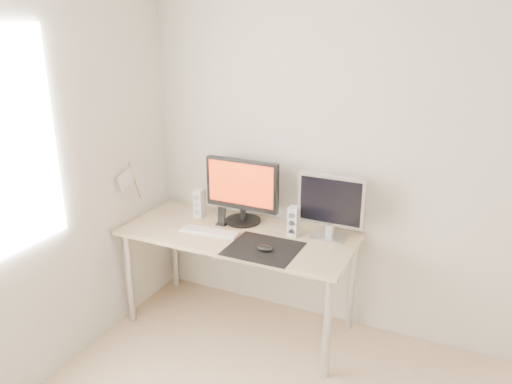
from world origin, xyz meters
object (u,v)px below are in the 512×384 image
(main_monitor, at_px, (242,189))
(keyboard, at_px, (210,232))
(speaker_right, at_px, (294,221))
(desk, at_px, (238,243))
(speaker_left, at_px, (199,203))
(second_monitor, at_px, (331,204))
(mouse, at_px, (264,248))
(phone_dock, at_px, (222,220))

(main_monitor, height_order, keyboard, main_monitor)
(main_monitor, relative_size, speaker_right, 2.65)
(desk, xyz_separation_m, keyboard, (-0.18, -0.09, 0.09))
(main_monitor, relative_size, speaker_left, 2.65)
(desk, relative_size, keyboard, 3.76)
(desk, xyz_separation_m, speaker_left, (-0.39, 0.14, 0.18))
(second_monitor, height_order, speaker_left, second_monitor)
(speaker_left, relative_size, speaker_right, 1.00)
(desk, height_order, keyboard, keyboard)
(mouse, height_order, speaker_left, speaker_left)
(desk, xyz_separation_m, phone_dock, (-0.17, 0.07, 0.12))
(main_monitor, bearing_deg, phone_dock, -136.43)
(mouse, distance_m, speaker_right, 0.33)
(keyboard, bearing_deg, mouse, -13.32)
(desk, distance_m, speaker_right, 0.42)
(speaker_right, bearing_deg, speaker_left, 177.79)
(second_monitor, xyz_separation_m, keyboard, (-0.77, -0.27, -0.23))
(main_monitor, bearing_deg, speaker_right, -9.01)
(second_monitor, bearing_deg, phone_dock, -171.82)
(desk, bearing_deg, keyboard, -153.83)
(mouse, relative_size, speaker_right, 0.49)
(mouse, height_order, keyboard, mouse)
(desk, relative_size, second_monitor, 3.55)
(desk, bearing_deg, speaker_right, 16.88)
(speaker_right, bearing_deg, second_monitor, 16.78)
(desk, xyz_separation_m, speaker_right, (0.36, 0.11, 0.18))
(speaker_left, bearing_deg, phone_dock, -17.13)
(second_monitor, bearing_deg, main_monitor, -179.69)
(main_monitor, height_order, phone_dock, main_monitor)
(desk, relative_size, speaker_left, 7.70)
(mouse, distance_m, phone_dock, 0.52)
(mouse, xyz_separation_m, keyboard, (-0.46, 0.11, -0.01))
(keyboard, bearing_deg, speaker_right, 20.06)
(mouse, bearing_deg, speaker_right, 75.55)
(mouse, bearing_deg, second_monitor, 50.44)
(mouse, xyz_separation_m, speaker_right, (0.08, 0.31, 0.08))
(mouse, relative_size, keyboard, 0.24)
(phone_dock, bearing_deg, mouse, -30.59)
(speaker_left, bearing_deg, mouse, -26.46)
(desk, height_order, second_monitor, second_monitor)
(desk, relative_size, phone_dock, 12.34)
(speaker_right, bearing_deg, mouse, -104.45)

